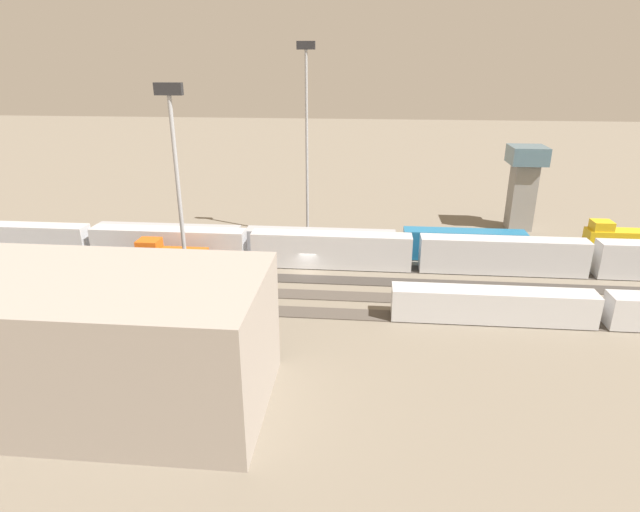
% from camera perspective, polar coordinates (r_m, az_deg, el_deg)
% --- Properties ---
extents(ground_plane, '(400.00, 400.00, 0.00)m').
position_cam_1_polar(ground_plane, '(74.13, -1.46, -1.81)').
color(ground_plane, '#756B5B').
extents(track_bed_0, '(140.00, 2.80, 0.12)m').
position_cam_1_polar(track_bed_0, '(85.70, -0.48, 1.44)').
color(track_bed_0, '#4C443D').
rests_on(track_bed_0, ground_plane).
extents(track_bed_1, '(140.00, 2.80, 0.12)m').
position_cam_1_polar(track_bed_1, '(81.03, -0.84, 0.27)').
color(track_bed_1, '#3D3833').
rests_on(track_bed_1, ground_plane).
extents(track_bed_2, '(140.00, 2.80, 0.12)m').
position_cam_1_polar(track_bed_2, '(76.40, -1.24, -1.05)').
color(track_bed_2, '#3D3833').
rests_on(track_bed_2, ground_plane).
extents(track_bed_3, '(140.00, 2.80, 0.12)m').
position_cam_1_polar(track_bed_3, '(71.82, -1.69, -2.54)').
color(track_bed_3, '#3D3833').
rests_on(track_bed_3, ground_plane).
extents(track_bed_4, '(140.00, 2.80, 0.12)m').
position_cam_1_polar(track_bed_4, '(67.30, -2.20, -4.22)').
color(track_bed_4, '#4C443D').
rests_on(track_bed_4, ground_plane).
extents(track_bed_5, '(140.00, 2.80, 0.12)m').
position_cam_1_polar(track_bed_5, '(62.86, -2.79, -6.15)').
color(track_bed_5, '#4C443D').
rests_on(track_bed_5, ground_plane).
extents(train_on_track_3, '(10.00, 3.00, 5.00)m').
position_cam_1_polar(train_on_track_3, '(75.61, -16.16, -0.45)').
color(train_on_track_3, '#D85914').
rests_on(train_on_track_3, ground_plane).
extents(train_on_track_5, '(47.20, 3.00, 3.80)m').
position_cam_1_polar(train_on_track_5, '(67.05, 28.51, -5.19)').
color(train_on_track_5, silver).
rests_on(train_on_track_5, ground_plane).
extents(train_on_track_1, '(66.40, 3.00, 4.40)m').
position_cam_1_polar(train_on_track_1, '(80.37, -1.09, 1.64)').
color(train_on_track_1, '#1E6B9E').
rests_on(train_on_track_1, ground_plane).
extents(train_on_track_4, '(47.20, 3.06, 3.80)m').
position_cam_1_polar(train_on_track_4, '(77.24, -26.42, -1.56)').
color(train_on_track_4, silver).
rests_on(train_on_track_4, ground_plane).
extents(train_on_track_0, '(10.00, 3.00, 5.00)m').
position_cam_1_polar(train_on_track_0, '(93.20, 29.82, 1.57)').
color(train_on_track_0, gold).
rests_on(train_on_track_0, ground_plane).
extents(train_on_track_2, '(119.80, 3.00, 5.00)m').
position_cam_1_polar(train_on_track_2, '(75.20, 1.22, 0.67)').
color(train_on_track_2, silver).
rests_on(train_on_track_2, ground_plane).
extents(light_mast_0, '(2.80, 0.70, 31.00)m').
position_cam_1_polar(light_mast_0, '(84.63, -1.48, 14.64)').
color(light_mast_0, '#9EA0A5').
rests_on(light_mast_0, ground_plane).
extents(light_mast_1, '(2.80, 0.70, 26.38)m').
position_cam_1_polar(light_mast_1, '(56.75, -15.38, 8.22)').
color(light_mast_1, '#9EA0A5').
rests_on(light_mast_1, ground_plane).
extents(maintenance_shed, '(46.33, 14.77, 11.93)m').
position_cam_1_polar(maintenance_shed, '(53.37, -31.62, -7.59)').
color(maintenance_shed, '#9E9389').
rests_on(maintenance_shed, ground_plane).
extents(control_tower, '(6.00, 6.00, 14.62)m').
position_cam_1_polar(control_tower, '(97.82, 21.43, 7.60)').
color(control_tower, gray).
rests_on(control_tower, ground_plane).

